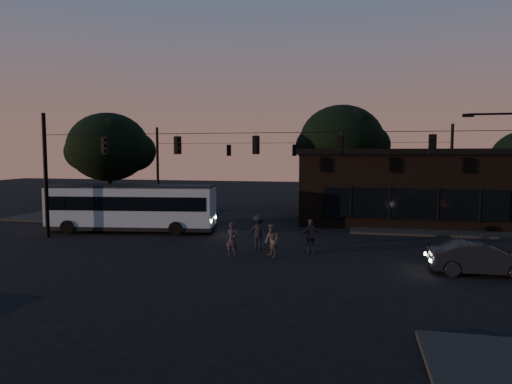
% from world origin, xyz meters
% --- Properties ---
extents(ground, '(120.00, 120.00, 0.00)m').
position_xyz_m(ground, '(0.00, 0.00, 0.00)').
color(ground, black).
rests_on(ground, ground).
extents(sidewalk_far_right, '(14.00, 10.00, 0.15)m').
position_xyz_m(sidewalk_far_right, '(12.00, 14.00, 0.07)').
color(sidewalk_far_right, black).
rests_on(sidewalk_far_right, ground).
extents(sidewalk_far_left, '(14.00, 10.00, 0.15)m').
position_xyz_m(sidewalk_far_left, '(-14.00, 14.00, 0.07)').
color(sidewalk_far_left, black).
rests_on(sidewalk_far_left, ground).
extents(building, '(15.40, 10.41, 5.40)m').
position_xyz_m(building, '(9.00, 15.97, 2.71)').
color(building, black).
rests_on(building, ground).
extents(tree_behind, '(7.60, 7.60, 9.43)m').
position_xyz_m(tree_behind, '(4.00, 22.00, 6.19)').
color(tree_behind, black).
rests_on(tree_behind, ground).
extents(tree_left, '(6.40, 6.40, 8.30)m').
position_xyz_m(tree_left, '(-14.00, 13.00, 5.57)').
color(tree_left, black).
rests_on(tree_left, ground).
extents(signal_rig_near, '(26.24, 0.30, 7.50)m').
position_xyz_m(signal_rig_near, '(0.00, 4.00, 4.45)').
color(signal_rig_near, black).
rests_on(signal_rig_near, ground).
extents(signal_rig_far, '(26.24, 0.30, 7.50)m').
position_xyz_m(signal_rig_far, '(0.00, 20.00, 4.20)').
color(signal_rig_far, black).
rests_on(signal_rig_far, ground).
extents(bus, '(11.06, 3.93, 3.05)m').
position_xyz_m(bus, '(-8.92, 6.89, 1.71)').
color(bus, '#8FA6B6').
rests_on(bus, ground).
extents(car, '(4.23, 1.52, 1.39)m').
position_xyz_m(car, '(10.54, 0.32, 0.69)').
color(car, black).
rests_on(car, ground).
extents(pedestrian_a, '(0.65, 0.45, 1.72)m').
position_xyz_m(pedestrian_a, '(-0.63, 1.30, 0.86)').
color(pedestrian_a, '#232028').
rests_on(pedestrian_a, ground).
extents(pedestrian_b, '(0.99, 1.01, 1.64)m').
position_xyz_m(pedestrian_b, '(1.31, 1.61, 0.82)').
color(pedestrian_b, '#4C4547').
rests_on(pedestrian_b, ground).
extents(pedestrian_c, '(1.12, 0.78, 1.76)m').
position_xyz_m(pedestrian_c, '(3.11, 2.84, 0.88)').
color(pedestrian_c, '#352B34').
rests_on(pedestrian_c, ground).
extents(pedestrian_d, '(1.21, 0.70, 1.86)m').
position_xyz_m(pedestrian_d, '(0.29, 3.28, 0.93)').
color(pedestrian_d, black).
rests_on(pedestrian_d, ground).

